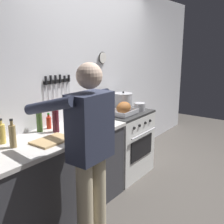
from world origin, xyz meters
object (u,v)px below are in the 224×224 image
person_cook (89,148)px  bottle_cooking_oil (1,133)px  cutting_board (52,140)px  bottle_vinegar (13,136)px  stove (122,143)px  bottle_wine_red (56,120)px  bottle_olive_oil (39,121)px  roasting_pan (124,109)px  stock_pot (123,101)px  saucepan (140,107)px  bottle_hot_sauce (49,122)px

person_cook → bottle_cooking_oil: 0.86m
cutting_board → bottle_cooking_oil: (-0.30, 0.33, 0.09)m
bottle_vinegar → bottle_cooking_oil: 0.17m
person_cook → bottle_vinegar: person_cook is taller
cutting_board → bottle_vinegar: 0.36m
stove → bottle_wine_red: size_ratio=3.00×
bottle_vinegar → bottle_olive_oil: (0.43, 0.17, 0.01)m
roasting_pan → stove: bearing=39.7°
person_cook → roasting_pan: 1.36m
stock_pot → bottle_cooking_oil: 1.85m
bottle_wine_red → stove: bearing=-3.9°
bottle_olive_oil → bottle_vinegar: bearing=-159.0°
stock_pot → bottle_vinegar: bottle_vinegar is taller
stove → cutting_board: 1.44m
saucepan → bottle_hot_sauce: 1.36m
stove → bottle_cooking_oil: bearing=172.2°
saucepan → bottle_wine_red: (-1.34, 0.23, 0.07)m
saucepan → cutting_board: bearing=178.4°
bottle_wine_red → bottle_hot_sauce: bearing=76.6°
bottle_vinegar → stock_pot: bearing=1.8°
roasting_pan → bottle_cooking_oil: bottle_cooking_oil is taller
person_cook → cutting_board: person_cook is taller
stock_pot → cutting_board: size_ratio=0.72×
stove → bottle_olive_oil: 1.37m
bottle_olive_oil → person_cook: bearing=-100.4°
bottle_vinegar → bottle_cooking_oil: (-0.00, 0.17, -0.01)m
stove → bottle_cooking_oil: size_ratio=3.82×
saucepan → bottle_wine_red: size_ratio=0.52×
person_cook → bottle_olive_oil: person_cook is taller
person_cook → bottle_hot_sauce: 0.86m
bottle_wine_red → bottle_olive_oil: size_ratio=1.06×
person_cook → bottle_olive_oil: bearing=-19.3°
bottle_wine_red → bottle_cooking_oil: (-0.53, 0.15, -0.03)m
stock_pot → bottle_olive_oil: (-1.42, 0.11, 0.01)m
person_cook → bottle_hot_sauce: bearing=-27.9°
bottle_vinegar → cutting_board: bearing=-28.0°
stove → bottle_wine_red: bearing=176.1°
stock_pot → bottle_olive_oil: bearing=175.6°
person_cook → roasting_pan: person_cook is taller
bottle_vinegar → bottle_hot_sauce: bottle_vinegar is taller
bottle_cooking_oil → bottle_hot_sauce: bearing=0.2°
cutting_board → bottle_olive_oil: bottle_olive_oil is taller
roasting_pan → bottle_olive_oil: bottle_olive_oil is taller
person_cook → roasting_pan: bearing=-77.7°
bottle_cooking_oil → stove: bearing=-7.8°
bottle_olive_oil → stove: bearing=-10.2°
bottle_vinegar → bottle_hot_sauce: (0.57, 0.18, -0.04)m
cutting_board → bottle_hot_sauce: 0.43m
bottle_cooking_oil → bottle_olive_oil: (0.43, -0.01, 0.02)m
person_cook → stock_pot: 1.71m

